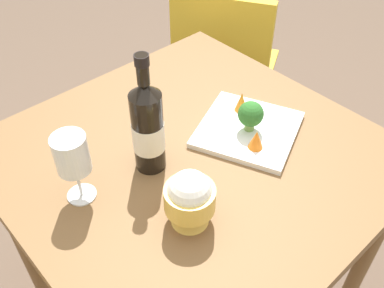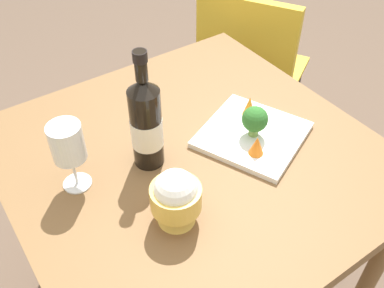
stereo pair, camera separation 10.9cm
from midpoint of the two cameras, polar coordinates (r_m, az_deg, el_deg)
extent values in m
cube|color=brown|center=(1.13, 2.77, -2.00)|extent=(0.91, 0.91, 0.04)
cylinder|color=brown|center=(1.56, -18.78, -9.10)|extent=(0.05, 0.05, 0.71)
cylinder|color=brown|center=(1.79, 4.98, 1.84)|extent=(0.05, 0.05, 0.71)
cylinder|color=brown|center=(1.49, 24.81, -14.90)|extent=(0.05, 0.05, 0.71)
cube|color=gold|center=(2.01, 9.81, 9.41)|extent=(0.55, 0.55, 0.02)
cube|color=gold|center=(1.75, 8.79, 12.28)|extent=(0.37, 0.24, 0.40)
cylinder|color=black|center=(2.30, 6.41, 7.87)|extent=(0.03, 0.03, 0.43)
cylinder|color=black|center=(2.25, 14.59, 5.58)|extent=(0.03, 0.03, 0.43)
cylinder|color=black|center=(2.05, 3.12, 2.98)|extent=(0.03, 0.03, 0.43)
cylinder|color=black|center=(1.98, 12.22, 0.27)|extent=(0.03, 0.03, 0.43)
cylinder|color=black|center=(1.02, -2.95, 1.93)|extent=(0.08, 0.08, 0.21)
cone|color=black|center=(0.95, -3.21, 7.52)|extent=(0.08, 0.08, 0.03)
cylinder|color=black|center=(0.92, -3.33, 10.07)|extent=(0.03, 0.03, 0.07)
cylinder|color=black|center=(0.91, -3.39, 11.30)|extent=(0.03, 0.03, 0.02)
cylinder|color=silver|center=(1.03, -2.93, 1.48)|extent=(0.08, 0.08, 0.07)
cylinder|color=white|center=(1.06, -11.95, -5.20)|extent=(0.07, 0.07, 0.00)
cylinder|color=white|center=(1.03, -12.30, -3.53)|extent=(0.01, 0.01, 0.08)
cylinder|color=white|center=(0.97, -13.05, 0.06)|extent=(0.08, 0.08, 0.09)
cone|color=gold|center=(0.95, 1.26, -9.18)|extent=(0.08, 0.08, 0.04)
cylinder|color=gold|center=(0.91, 1.30, -7.24)|extent=(0.11, 0.11, 0.05)
sphere|color=white|center=(0.90, 1.33, -6.32)|extent=(0.09, 0.09, 0.09)
cube|color=white|center=(1.17, 10.58, 1.09)|extent=(0.33, 0.33, 0.02)
cylinder|color=#729E4C|center=(1.15, 10.79, 1.65)|extent=(0.03, 0.03, 0.03)
sphere|color=#2D6B28|center=(1.13, 11.03, 3.10)|extent=(0.07, 0.07, 0.07)
cone|color=orange|center=(1.21, 10.12, 4.81)|extent=(0.04, 0.04, 0.06)
cone|color=orange|center=(1.09, 11.36, -0.31)|extent=(0.04, 0.04, 0.05)
camera|label=1|loc=(0.05, -87.13, 2.64)|focal=40.63mm
camera|label=2|loc=(0.05, 92.87, -2.64)|focal=40.63mm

